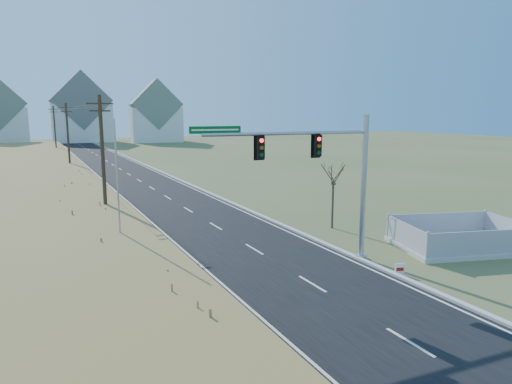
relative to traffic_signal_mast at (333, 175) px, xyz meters
name	(u,v)px	position (x,y,z in m)	size (l,w,h in m)	color
ground	(290,272)	(-2.60, -0.21, -4.67)	(260.00, 260.00, 0.00)	#47572A
road	(115,166)	(-2.60, 49.79, -4.64)	(8.00, 180.00, 0.06)	black
curb	(144,164)	(1.55, 49.79, -4.58)	(0.30, 180.00, 0.18)	#B2AFA8
utility_pole_near	(103,157)	(-9.10, 14.79, 0.02)	(1.80, 0.26, 9.00)	#422D1E
utility_pole_mid	(68,137)	(-9.10, 44.79, 0.02)	(1.80, 0.26, 9.00)	#422D1E
utility_pole_far	(55,129)	(-9.10, 74.79, 0.02)	(1.80, 0.26, 9.00)	#422D1E
condo_n	(81,113)	(-0.60, 111.79, 2.94)	(15.27, 10.20, 18.54)	white
condo_ne	(156,116)	(17.40, 103.79, 2.17)	(14.12, 10.51, 16.52)	white
traffic_signal_mast	(333,175)	(0.00, 0.00, 0.00)	(9.63, 1.00, 7.68)	#9EA0A5
fence_enclosure	(458,243)	(8.26, -1.08, -4.37)	(7.98, 6.47, 1.59)	#B7B5AD
open_sign	(400,269)	(1.89, -3.02, -4.36)	(0.46, 0.20, 0.58)	white
flagpole	(118,202)	(-9.60, 6.24, -1.68)	(0.34, 0.34, 7.48)	#B7B5AD
bare_tree	(334,172)	(4.40, 5.96, -0.84)	(1.79, 1.79, 4.75)	#4C3F33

